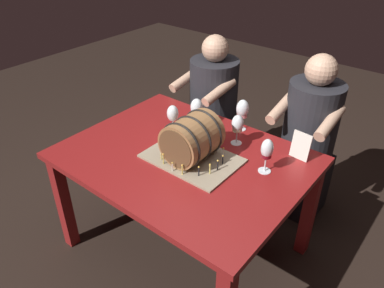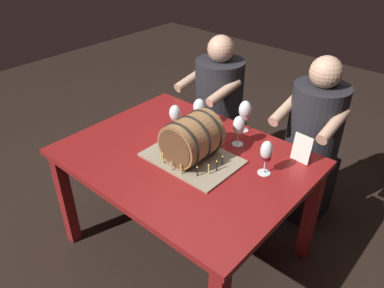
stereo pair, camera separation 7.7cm
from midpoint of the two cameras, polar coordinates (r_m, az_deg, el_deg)
ground_plane at (r=2.63m, az=-1.85°, el=-15.07°), size 8.00×8.00×0.00m
dining_table at (r=2.20m, az=-2.13°, el=-3.86°), size 1.35×1.03×0.73m
barrel_cake at (r=2.04m, az=-1.07°, el=0.54°), size 0.51×0.36×0.27m
wine_glass_amber at (r=2.37m, az=-0.22°, el=5.41°), size 0.08×0.08×0.19m
wine_glass_red at (r=1.97m, az=10.17°, el=-0.96°), size 0.07×0.07×0.20m
wine_glass_rose at (r=2.34m, az=6.71°, el=5.11°), size 0.08×0.08×0.20m
wine_glass_white at (r=2.20m, az=5.90°, el=2.88°), size 0.07×0.07×0.19m
wine_glass_empty at (r=2.32m, az=-3.88°, el=4.53°), size 0.07×0.07×0.18m
menu_card at (r=2.15m, az=15.12°, el=-0.30°), size 0.11×0.04×0.16m
person_seated_left at (r=3.00m, az=2.43°, el=4.96°), size 0.43×0.51×1.16m
person_seated_right at (r=2.67m, az=16.16°, el=-0.03°), size 0.39×0.47×1.19m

